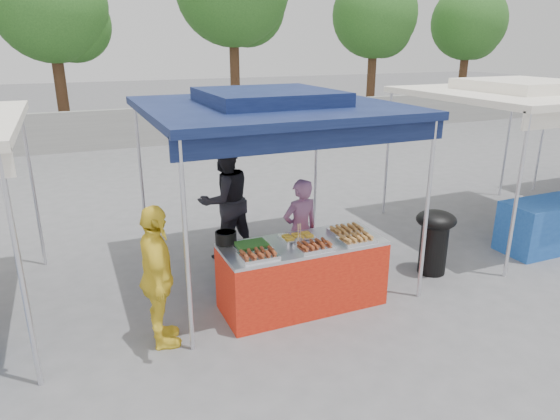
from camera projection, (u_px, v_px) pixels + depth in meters
name	position (u px, v px, depth m)	size (l,w,h in m)	color
ground_plane	(298.00, 301.00, 6.40)	(80.00, 80.00, 0.00)	slate
back_wall	(151.00, 127.00, 15.78)	(40.00, 0.25, 1.20)	gray
main_canopy	(269.00, 106.00, 6.48)	(3.20, 3.20, 2.57)	silver
neighbor_stall_right	(536.00, 143.00, 8.07)	(3.20, 3.20, 2.57)	silver
tree_1	(55.00, 10.00, 15.42)	(3.53, 3.47, 5.96)	#4A2E1C
tree_3	(377.00, 19.00, 20.41)	(3.51, 3.45, 5.92)	#4A2E1C
tree_4	(470.00, 26.00, 22.19)	(3.36, 3.27, 5.62)	#4A2E1C
vendor_table	(302.00, 274.00, 6.18)	(2.00, 0.80, 0.85)	red
food_tray_fl	(259.00, 255.00, 5.59)	(0.42, 0.30, 0.07)	white
food_tray_fm	(314.00, 247.00, 5.83)	(0.42, 0.30, 0.07)	white
food_tray_fr	(356.00, 239.00, 6.05)	(0.42, 0.30, 0.07)	white
food_tray_bl	(252.00, 246.00, 5.85)	(0.42, 0.30, 0.07)	white
food_tray_bm	(298.00, 237.00, 6.11)	(0.42, 0.30, 0.07)	white
food_tray_br	(347.00, 231.00, 6.33)	(0.42, 0.30, 0.07)	white
cooking_pot	(226.00, 238.00, 5.99)	(0.26, 0.26, 0.15)	black
skewer_cup	(299.00, 243.00, 5.90)	(0.08, 0.08, 0.10)	silver
wok_burner	(434.00, 236.00, 7.03)	(0.56, 0.56, 0.94)	black
crate_left	(242.00, 277.00, 6.74)	(0.46, 0.32, 0.28)	#163CB9
crate_right	(299.00, 266.00, 7.08)	(0.47, 0.33, 0.28)	#163CB9
crate_stacked	(300.00, 247.00, 6.99)	(0.46, 0.32, 0.28)	#163CB9
vendor_woman	(300.00, 230.00, 6.78)	(0.53, 0.35, 1.45)	#9D648F
helper_man	(225.00, 200.00, 7.47)	(0.88, 0.68, 1.81)	#222228
customer_person	(158.00, 278.00, 5.26)	(0.93, 0.39, 1.60)	yellow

